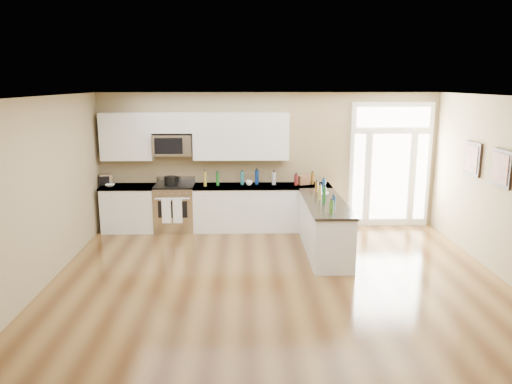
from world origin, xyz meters
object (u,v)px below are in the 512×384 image
(peninsula_cabinet, at_px, (324,229))
(kitchen_range, at_px, (175,207))
(toaster_oven, at_px, (106,179))
(stockpot, at_px, (170,180))

(peninsula_cabinet, xyz_separation_m, kitchen_range, (-2.86, 1.45, 0.04))
(kitchen_range, bearing_deg, toaster_oven, 175.01)
(peninsula_cabinet, height_order, stockpot, stockpot)
(peninsula_cabinet, xyz_separation_m, stockpot, (-2.94, 1.46, 0.61))
(peninsula_cabinet, relative_size, kitchen_range, 2.15)
(peninsula_cabinet, xyz_separation_m, toaster_oven, (-4.28, 1.57, 0.61))
(peninsula_cabinet, bearing_deg, stockpot, 153.53)
(peninsula_cabinet, relative_size, stockpot, 9.23)
(peninsula_cabinet, distance_m, toaster_oven, 4.60)
(kitchen_range, distance_m, toaster_oven, 1.53)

